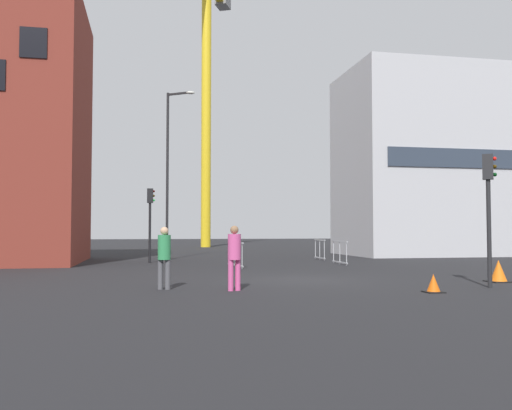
{
  "coord_description": "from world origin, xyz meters",
  "views": [
    {
      "loc": [
        -4.9,
        -17.13,
        1.59
      ],
      "look_at": [
        0.0,
        7.88,
        2.72
      ],
      "focal_mm": 39.12,
      "sensor_mm": 36.0,
      "label": 1
    }
  ],
  "objects_px": {
    "traffic_cone_on_verge": "(433,284)",
    "traffic_cone_orange": "(499,272)",
    "pedestrian_walking": "(164,253)",
    "pedestrian_waiting": "(234,253)",
    "construction_crane": "(205,69)",
    "traffic_light_crosswalk": "(489,197)",
    "traffic_light_verge": "(150,212)",
    "streetlamp_tall": "(170,164)"
  },
  "relations": [
    {
      "from": "traffic_light_crosswalk",
      "to": "traffic_light_verge",
      "type": "relative_size",
      "value": 1.02
    },
    {
      "from": "traffic_cone_on_verge",
      "to": "pedestrian_waiting",
      "type": "bearing_deg",
      "value": 164.31
    },
    {
      "from": "pedestrian_walking",
      "to": "pedestrian_waiting",
      "type": "relative_size",
      "value": 0.98
    },
    {
      "from": "streetlamp_tall",
      "to": "traffic_cone_orange",
      "type": "relative_size",
      "value": 13.34
    },
    {
      "from": "traffic_light_verge",
      "to": "pedestrian_waiting",
      "type": "height_order",
      "value": "traffic_light_verge"
    },
    {
      "from": "traffic_cone_on_verge",
      "to": "traffic_light_crosswalk",
      "type": "bearing_deg",
      "value": 19.94
    },
    {
      "from": "streetlamp_tall",
      "to": "traffic_cone_on_verge",
      "type": "xyz_separation_m",
      "value": [
        5.96,
        -16.78,
        -4.9
      ]
    },
    {
      "from": "construction_crane",
      "to": "pedestrian_walking",
      "type": "bearing_deg",
      "value": -97.51
    },
    {
      "from": "construction_crane",
      "to": "traffic_light_verge",
      "type": "xyz_separation_m",
      "value": [
        -5.05,
        -23.56,
        -14.09
      ]
    },
    {
      "from": "traffic_light_crosswalk",
      "to": "traffic_cone_on_verge",
      "type": "xyz_separation_m",
      "value": [
        -2.11,
        -0.77,
        -2.28
      ]
    },
    {
      "from": "pedestrian_walking",
      "to": "traffic_cone_orange",
      "type": "xyz_separation_m",
      "value": [
        10.08,
        0.2,
        -0.65
      ]
    },
    {
      "from": "pedestrian_walking",
      "to": "pedestrian_waiting",
      "type": "xyz_separation_m",
      "value": [
        1.79,
        -0.67,
        0.02
      ]
    },
    {
      "from": "traffic_light_crosswalk",
      "to": "traffic_light_verge",
      "type": "distance_m",
      "value": 16.39
    },
    {
      "from": "pedestrian_waiting",
      "to": "traffic_cone_on_verge",
      "type": "height_order",
      "value": "pedestrian_waiting"
    },
    {
      "from": "construction_crane",
      "to": "traffic_cone_orange",
      "type": "relative_size",
      "value": 38.13
    },
    {
      "from": "pedestrian_walking",
      "to": "traffic_cone_on_verge",
      "type": "relative_size",
      "value": 3.57
    },
    {
      "from": "traffic_light_verge",
      "to": "pedestrian_walking",
      "type": "xyz_separation_m",
      "value": [
        0.31,
        -12.34,
        -1.47
      ]
    },
    {
      "from": "traffic_cone_on_verge",
      "to": "traffic_cone_orange",
      "type": "bearing_deg",
      "value": 33.5
    },
    {
      "from": "traffic_light_verge",
      "to": "pedestrian_walking",
      "type": "bearing_deg",
      "value": -88.55
    },
    {
      "from": "pedestrian_walking",
      "to": "streetlamp_tall",
      "type": "bearing_deg",
      "value": 87.2
    },
    {
      "from": "construction_crane",
      "to": "pedestrian_waiting",
      "type": "relative_size",
      "value": 15.04
    },
    {
      "from": "pedestrian_waiting",
      "to": "traffic_light_crosswalk",
      "type": "bearing_deg",
      "value": -4.96
    },
    {
      "from": "construction_crane",
      "to": "traffic_light_verge",
      "type": "bearing_deg",
      "value": -102.09
    },
    {
      "from": "streetlamp_tall",
      "to": "traffic_cone_orange",
      "type": "xyz_separation_m",
      "value": [
        9.36,
        -14.54,
        -4.8
      ]
    },
    {
      "from": "traffic_light_crosswalk",
      "to": "traffic_cone_orange",
      "type": "xyz_separation_m",
      "value": [
        1.28,
        1.48,
        -2.18
      ]
    },
    {
      "from": "construction_crane",
      "to": "traffic_cone_on_verge",
      "type": "height_order",
      "value": "construction_crane"
    },
    {
      "from": "traffic_light_crosswalk",
      "to": "pedestrian_waiting",
      "type": "relative_size",
      "value": 2.17
    },
    {
      "from": "traffic_light_verge",
      "to": "traffic_cone_orange",
      "type": "distance_m",
      "value": 16.12
    },
    {
      "from": "construction_crane",
      "to": "pedestrian_walking",
      "type": "xyz_separation_m",
      "value": [
        -4.73,
        -35.91,
        -15.55
      ]
    },
    {
      "from": "traffic_cone_on_verge",
      "to": "streetlamp_tall",
      "type": "bearing_deg",
      "value": 109.56
    },
    {
      "from": "traffic_cone_orange",
      "to": "traffic_cone_on_verge",
      "type": "relative_size",
      "value": 1.43
    },
    {
      "from": "pedestrian_waiting",
      "to": "traffic_cone_orange",
      "type": "height_order",
      "value": "pedestrian_waiting"
    },
    {
      "from": "traffic_cone_orange",
      "to": "streetlamp_tall",
      "type": "bearing_deg",
      "value": 122.76
    },
    {
      "from": "traffic_light_verge",
      "to": "traffic_cone_orange",
      "type": "bearing_deg",
      "value": -49.45
    },
    {
      "from": "traffic_light_verge",
      "to": "pedestrian_waiting",
      "type": "bearing_deg",
      "value": -80.82
    },
    {
      "from": "traffic_light_verge",
      "to": "traffic_cone_orange",
      "type": "xyz_separation_m",
      "value": [
        10.39,
        -12.14,
        -2.12
      ]
    },
    {
      "from": "traffic_light_verge",
      "to": "traffic_cone_on_verge",
      "type": "xyz_separation_m",
      "value": [
        7.0,
        -14.39,
        -2.22
      ]
    },
    {
      "from": "pedestrian_walking",
      "to": "traffic_cone_on_verge",
      "type": "xyz_separation_m",
      "value": [
        6.68,
        -2.05,
        -0.75
      ]
    },
    {
      "from": "traffic_light_crosswalk",
      "to": "pedestrian_walking",
      "type": "distance_m",
      "value": 9.02
    },
    {
      "from": "construction_crane",
      "to": "pedestrian_waiting",
      "type": "height_order",
      "value": "construction_crane"
    },
    {
      "from": "construction_crane",
      "to": "pedestrian_waiting",
      "type": "xyz_separation_m",
      "value": [
        -2.94,
        -36.58,
        -15.53
      ]
    },
    {
      "from": "streetlamp_tall",
      "to": "pedestrian_waiting",
      "type": "height_order",
      "value": "streetlamp_tall"
    }
  ]
}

